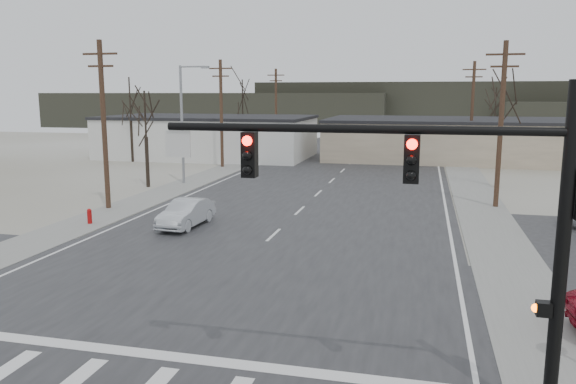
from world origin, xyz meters
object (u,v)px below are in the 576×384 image
(traffic_signal_mast, at_px, (465,206))
(sedan_crossing, at_px, (186,213))
(fire_hydrant, at_px, (90,216))
(car_far_a, at_px, (353,146))
(car_far_b, at_px, (359,142))

(traffic_signal_mast, relative_size, sedan_crossing, 2.10)
(fire_hydrant, height_order, car_far_a, car_far_a)
(sedan_crossing, height_order, car_far_b, car_far_b)
(sedan_crossing, distance_m, car_far_b, 45.02)
(traffic_signal_mast, height_order, fire_hydrant, traffic_signal_mast)
(car_far_b, bearing_deg, car_far_a, -103.24)
(fire_hydrant, distance_m, car_far_a, 40.33)
(traffic_signal_mast, height_order, sedan_crossing, traffic_signal_mast)
(sedan_crossing, bearing_deg, fire_hydrant, -169.56)
(fire_hydrant, distance_m, sedan_crossing, 5.33)
(car_far_a, bearing_deg, traffic_signal_mast, 103.53)
(car_far_a, bearing_deg, sedan_crossing, 88.28)
(car_far_a, bearing_deg, car_far_b, -86.59)
(traffic_signal_mast, height_order, car_far_a, traffic_signal_mast)
(fire_hydrant, bearing_deg, sedan_crossing, 7.47)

